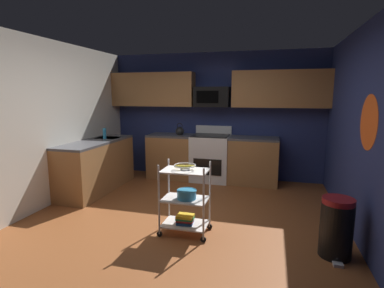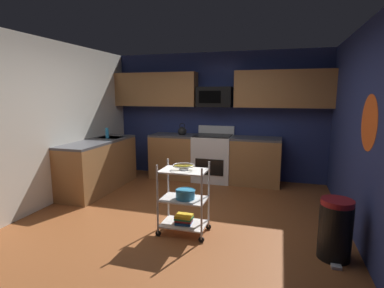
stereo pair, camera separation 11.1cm
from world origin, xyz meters
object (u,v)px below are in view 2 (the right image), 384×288
rolling_cart (184,199)px  kettle (182,131)px  microwave (215,97)px  book_stack (184,219)px  dish_soap_bottle (107,133)px  fruit_bowl (184,166)px  trash_can (335,229)px  oven_range (213,157)px  mixing_bowl_large (185,194)px

rolling_cart → kettle: kettle is taller
microwave → kettle: microwave is taller
book_stack → dish_soap_bottle: 2.69m
microwave → book_stack: bearing=-86.1°
book_stack → kettle: bearing=108.9°
fruit_bowl → dish_soap_bottle: 2.56m
book_stack → trash_can: 1.75m
fruit_bowl → trash_can: 1.83m
book_stack → dish_soap_bottle: bearing=143.1°
oven_range → mixing_bowl_large: oven_range is taller
microwave → rolling_cart: (0.17, -2.53, -1.25)m
oven_range → book_stack: size_ratio=4.89×
oven_range → rolling_cart: bearing=-85.9°
book_stack → trash_can: trash_can is taller
rolling_cart → mixing_bowl_large: 0.07m
rolling_cart → kettle: size_ratio=3.47×
oven_range → trash_can: oven_range is taller
mixing_bowl_large → dish_soap_bottle: bearing=143.4°
microwave → book_stack: microwave is taller
mixing_bowl_large → kettle: bearing=109.3°
dish_soap_bottle → trash_can: (3.79, -1.63, -0.69)m
book_stack → trash_can: (1.74, -0.10, 0.14)m
fruit_bowl → mixing_bowl_large: fruit_bowl is taller
fruit_bowl → kettle: kettle is taller
rolling_cart → book_stack: bearing=135.0°
kettle → trash_can: size_ratio=0.40×
mixing_bowl_large → dish_soap_bottle: (-2.07, 1.54, 0.50)m
oven_range → microwave: (-0.00, 0.10, 1.22)m
fruit_bowl → dish_soap_bottle: (-2.05, 1.54, 0.14)m
oven_range → dish_soap_bottle: bearing=-154.5°
fruit_bowl → microwave: bearing=93.9°
microwave → fruit_bowl: 2.67m
fruit_bowl → trash_can: bearing=-3.2°
oven_range → kettle: size_ratio=4.17×
kettle → dish_soap_bottle: bearing=-143.8°
oven_range → fruit_bowl: oven_range is taller
rolling_cart → dish_soap_bottle: dish_soap_bottle is taller
oven_range → rolling_cart: (0.17, -2.43, -0.03)m
rolling_cart → mixing_bowl_large: size_ratio=3.63×
kettle → mixing_bowl_large: bearing=-70.7°
rolling_cart → fruit_bowl: rolling_cart is taller
microwave → trash_can: bearing=-54.0°
rolling_cart → kettle: bearing=108.9°
dish_soap_bottle → oven_range: bearing=25.5°
book_stack → fruit_bowl: bearing=116.6°
mixing_bowl_large → kettle: size_ratio=0.95×
rolling_cart → microwave: bearing=93.9°
rolling_cart → trash_can: 1.75m
mixing_bowl_large → trash_can: 1.73m
kettle → oven_range: bearing=0.3°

